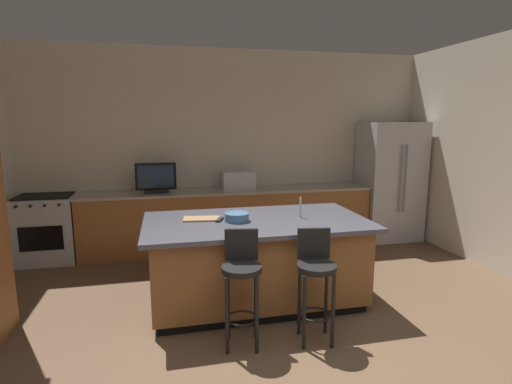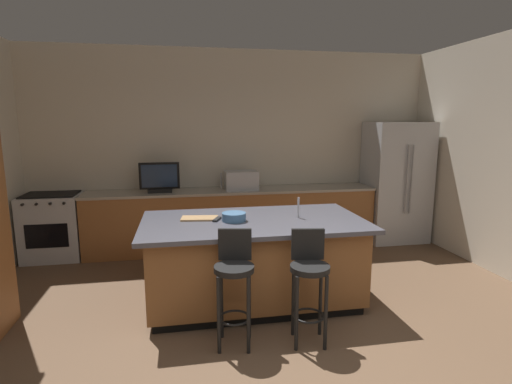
# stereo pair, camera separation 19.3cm
# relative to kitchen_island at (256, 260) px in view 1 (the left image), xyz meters

# --- Properties ---
(wall_back) EXTENTS (6.63, 0.12, 2.98)m
(wall_back) POSITION_rel_kitchen_island_xyz_m (0.10, 2.24, 1.03)
(wall_back) COLOR beige
(wall_back) RESTS_ON ground_plane
(wall_right) EXTENTS (0.12, 4.43, 2.98)m
(wall_right) POSITION_rel_kitchen_island_xyz_m (3.22, 0.22, 1.03)
(wall_right) COLOR beige
(wall_right) RESTS_ON ground_plane
(counter_back) EXTENTS (4.29, 0.62, 0.91)m
(counter_back) POSITION_rel_kitchen_island_xyz_m (0.02, 1.86, -0.01)
(counter_back) COLOR brown
(counter_back) RESTS_ON ground_plane
(kitchen_island) EXTENTS (2.30, 1.25, 0.90)m
(kitchen_island) POSITION_rel_kitchen_island_xyz_m (0.00, 0.00, 0.00)
(kitchen_island) COLOR black
(kitchen_island) RESTS_ON ground_plane
(refrigerator) EXTENTS (0.93, 0.72, 1.90)m
(refrigerator) POSITION_rel_kitchen_island_xyz_m (2.64, 1.82, 0.49)
(refrigerator) COLOR #B7BABF
(refrigerator) RESTS_ON ground_plane
(range_oven) EXTENTS (0.77, 0.63, 0.93)m
(range_oven) POSITION_rel_kitchen_island_xyz_m (-2.52, 1.86, 0.00)
(range_oven) COLOR #B7BABF
(range_oven) RESTS_ON ground_plane
(microwave) EXTENTS (0.48, 0.36, 0.27)m
(microwave) POSITION_rel_kitchen_island_xyz_m (0.14, 1.86, 0.58)
(microwave) COLOR #B7BABF
(microwave) RESTS_ON counter_back
(tv_monitor) EXTENTS (0.56, 0.16, 0.43)m
(tv_monitor) POSITION_rel_kitchen_island_xyz_m (-1.04, 1.81, 0.65)
(tv_monitor) COLOR black
(tv_monitor) RESTS_ON counter_back
(sink_faucet_back) EXTENTS (0.02, 0.02, 0.24)m
(sink_faucet_back) POSITION_rel_kitchen_island_xyz_m (-0.15, 1.96, 0.57)
(sink_faucet_back) COLOR #B2B2B7
(sink_faucet_back) RESTS_ON counter_back
(sink_faucet_island) EXTENTS (0.02, 0.02, 0.22)m
(sink_faucet_island) POSITION_rel_kitchen_island_xyz_m (0.48, 0.00, 0.55)
(sink_faucet_island) COLOR #B2B2B7
(sink_faucet_island) RESTS_ON kitchen_island
(bar_stool_left) EXTENTS (0.34, 0.36, 1.00)m
(bar_stool_left) POSITION_rel_kitchen_island_xyz_m (-0.31, -0.78, 0.14)
(bar_stool_left) COLOR black
(bar_stool_left) RESTS_ON ground_plane
(bar_stool_right) EXTENTS (0.34, 0.36, 0.99)m
(bar_stool_right) POSITION_rel_kitchen_island_xyz_m (0.33, -0.85, 0.13)
(bar_stool_right) COLOR black
(bar_stool_right) RESTS_ON ground_plane
(fruit_bowl) EXTENTS (0.25, 0.25, 0.09)m
(fruit_bowl) POSITION_rel_kitchen_island_xyz_m (-0.21, -0.01, 0.48)
(fruit_bowl) COLOR #3F668C
(fruit_bowl) RESTS_ON kitchen_island
(tv_remote) EXTENTS (0.11, 0.17, 0.02)m
(tv_remote) POSITION_rel_kitchen_island_xyz_m (-0.38, 0.05, 0.45)
(tv_remote) COLOR black
(tv_remote) RESTS_ON kitchen_island
(cutting_board) EXTENTS (0.40, 0.25, 0.02)m
(cutting_board) POSITION_rel_kitchen_island_xyz_m (-0.55, 0.13, 0.45)
(cutting_board) COLOR #A87F51
(cutting_board) RESTS_ON kitchen_island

